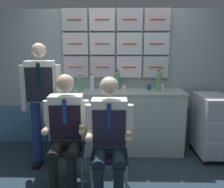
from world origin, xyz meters
TOP-DOWN VIEW (x-y plane):
  - galley_bulkhead at (0.00, 1.37)m, footprint 4.20×0.14m
  - galley_counter at (0.01, 1.09)m, footprint 2.03×0.53m
  - service_trolley at (1.39, 0.91)m, footprint 0.40×0.65m
  - folding_chair_left at (-0.56, 0.29)m, footprint 0.42×0.42m
  - crew_member_left at (-0.55, 0.13)m, footprint 0.52×0.65m
  - folding_chair_right at (-0.06, 0.12)m, footprint 0.40×0.41m
  - crew_member_right at (-0.06, -0.04)m, footprint 0.52×0.63m
  - crew_member_standing at (-0.96, 0.61)m, footprint 0.52×0.30m
  - water_bottle_blue_cap at (-0.36, 1.16)m, footprint 0.07×0.07m
  - water_bottle_short at (-0.52, 1.06)m, footprint 0.07×0.07m
  - water_bottle_tall at (0.64, 1.07)m, footprint 0.07×0.07m
  - water_bottle_clear at (0.03, 1.26)m, footprint 0.07×0.07m
  - coffee_cup_white at (0.13, 1.19)m, footprint 0.07×0.07m
  - paper_cup_blue at (0.72, 1.26)m, footprint 0.07×0.07m
  - coffee_cup_spare at (0.51, 1.20)m, footprint 0.06×0.06m

SIDE VIEW (x-z plane):
  - galley_counter at x=0.01m, z-range 0.00..0.94m
  - service_trolley at x=1.39m, z-range 0.03..0.94m
  - folding_chair_left at x=-0.56m, z-range 0.10..0.93m
  - folding_chair_right at x=-0.06m, z-range 0.10..0.93m
  - crew_member_right at x=-0.06m, z-range 0.07..1.36m
  - crew_member_left at x=-0.55m, z-range 0.07..1.36m
  - crew_member_standing at x=-0.96m, z-range 0.15..1.79m
  - coffee_cup_white at x=0.13m, z-range 0.95..1.01m
  - coffee_cup_spare at x=0.51m, z-range 0.95..1.02m
  - paper_cup_blue at x=0.72m, z-range 0.95..1.02m
  - water_bottle_blue_cap at x=-0.36m, z-range 0.94..1.18m
  - water_bottle_short at x=-0.52m, z-range 0.94..1.18m
  - water_bottle_clear at x=0.03m, z-range 0.94..1.23m
  - water_bottle_tall at x=0.64m, z-range 0.94..1.25m
  - galley_bulkhead at x=0.00m, z-range 0.04..2.19m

